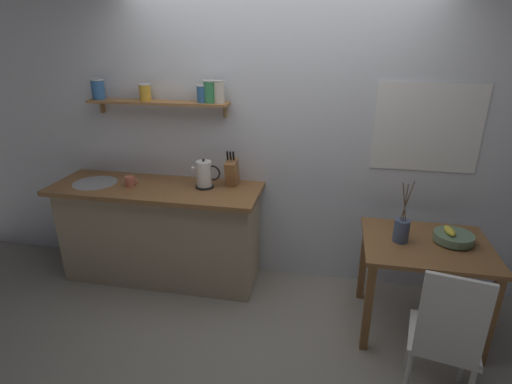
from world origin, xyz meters
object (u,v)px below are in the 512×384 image
object	(u,v)px
twig_vase	(401,230)
coffee_mug_by_sink	(130,181)
dining_chair_near	(446,335)
dining_table	(424,258)
electric_kettle	(205,175)
fruit_bowl	(453,237)
knife_block	(232,172)

from	to	relation	value
twig_vase	coffee_mug_by_sink	world-z (taller)	twig_vase
dining_chair_near	dining_table	bearing A→B (deg)	90.18
electric_kettle	fruit_bowl	bearing A→B (deg)	-8.35
dining_table	electric_kettle	xyz separation A→B (m)	(-1.77, 0.33, 0.42)
knife_block	electric_kettle	bearing A→B (deg)	-156.68
dining_table	coffee_mug_by_sink	xyz separation A→B (m)	(-2.41, 0.24, 0.35)
dining_chair_near	electric_kettle	world-z (taller)	electric_kettle
fruit_bowl	twig_vase	size ratio (longest dim) A/B	0.59
electric_kettle	knife_block	xyz separation A→B (m)	(0.21, 0.09, 0.01)
twig_vase	coffee_mug_by_sink	distance (m)	2.24
coffee_mug_by_sink	dining_chair_near	bearing A→B (deg)	-21.52
dining_chair_near	twig_vase	distance (m)	0.79
knife_block	coffee_mug_by_sink	bearing A→B (deg)	-167.65
dining_chair_near	electric_kettle	bearing A→B (deg)	149.37
dining_table	coffee_mug_by_sink	size ratio (longest dim) A/B	7.53
twig_vase	knife_block	distance (m)	1.45
electric_kettle	knife_block	bearing A→B (deg)	23.32
dining_table	electric_kettle	distance (m)	1.85
electric_kettle	coffee_mug_by_sink	world-z (taller)	electric_kettle
knife_block	coffee_mug_by_sink	xyz separation A→B (m)	(-0.86, -0.19, -0.08)
knife_block	fruit_bowl	bearing A→B (deg)	-12.32
dining_table	knife_block	size ratio (longest dim) A/B	2.81
dining_table	dining_chair_near	size ratio (longest dim) A/B	0.91
fruit_bowl	electric_kettle	distance (m)	1.98
electric_kettle	twig_vase	bearing A→B (deg)	-12.22
dining_table	fruit_bowl	size ratio (longest dim) A/B	3.25
dining_chair_near	fruit_bowl	xyz separation A→B (m)	(0.18, 0.76, 0.26)
fruit_bowl	coffee_mug_by_sink	distance (m)	2.61
fruit_bowl	electric_kettle	world-z (taller)	electric_kettle
dining_chair_near	coffee_mug_by_sink	distance (m)	2.63
coffee_mug_by_sink	dining_table	bearing A→B (deg)	-5.64
electric_kettle	coffee_mug_by_sink	distance (m)	0.66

